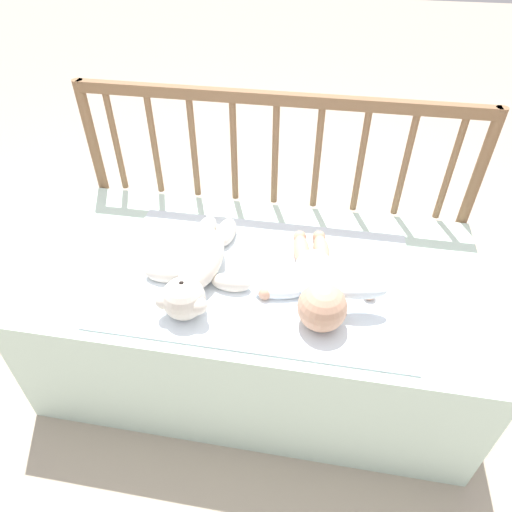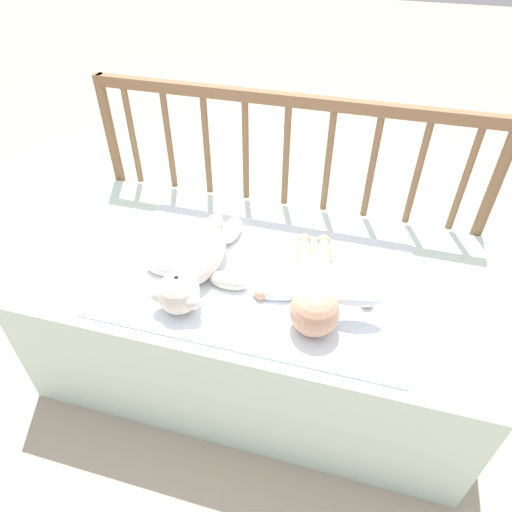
% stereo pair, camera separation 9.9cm
% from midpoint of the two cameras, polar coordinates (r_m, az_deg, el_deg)
% --- Properties ---
extents(ground_plane, '(12.00, 12.00, 0.00)m').
position_cam_midpoint_polar(ground_plane, '(1.69, 1.82, -12.70)').
color(ground_plane, tan).
extents(crib_mattress, '(1.34, 0.69, 0.44)m').
position_cam_midpoint_polar(crib_mattress, '(1.52, 1.99, -7.77)').
color(crib_mattress, silver).
rests_on(crib_mattress, ground_plane).
extents(crib_rail, '(1.34, 0.04, 0.83)m').
position_cam_midpoint_polar(crib_rail, '(1.57, 5.58, 11.24)').
color(crib_rail, brown).
rests_on(crib_rail, ground_plane).
extents(blanket, '(0.87, 0.54, 0.01)m').
position_cam_midpoint_polar(blanket, '(1.33, 2.42, -2.79)').
color(blanket, white).
rests_on(blanket, crib_mattress).
extents(teddy_bear, '(0.31, 0.46, 0.12)m').
position_cam_midpoint_polar(teddy_bear, '(1.32, -5.12, -0.95)').
color(teddy_bear, silver).
rests_on(teddy_bear, crib_mattress).
extents(baby, '(0.36, 0.43, 0.13)m').
position_cam_midpoint_polar(baby, '(1.26, 9.53, -4.07)').
color(baby, white).
rests_on(baby, crib_mattress).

